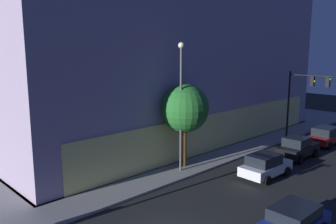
{
  "coord_description": "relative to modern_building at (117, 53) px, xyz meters",
  "views": [
    {
      "loc": [
        -10.0,
        -10.36,
        8.9
      ],
      "look_at": [
        4.72,
        4.91,
        5.03
      ],
      "focal_mm": 37.01,
      "sensor_mm": 36.0,
      "label": 1
    }
  ],
  "objects": [
    {
      "name": "car_white",
      "position": [
        -3.17,
        -21.63,
        -7.58
      ],
      "size": [
        4.21,
        2.17,
        1.69
      ],
      "color": "silver",
      "rests_on": "ground"
    },
    {
      "name": "traffic_light_far_corner",
      "position": [
        7.79,
        -19.04,
        -3.56
      ],
      "size": [
        0.35,
        4.09,
        6.64
      ],
      "color": "black",
      "rests_on": "sidewalk_corner"
    },
    {
      "name": "car_blue",
      "position": [
        -9.47,
        -26.74,
        -7.63
      ],
      "size": [
        4.72,
        2.22,
        1.55
      ],
      "color": "navy",
      "rests_on": "ground"
    },
    {
      "name": "street_lamp_sidewalk",
      "position": [
        -6.74,
        -16.81,
        -2.61
      ],
      "size": [
        0.44,
        0.44,
        9.22
      ],
      "color": "#525252",
      "rests_on": "sidewalk_corner"
    },
    {
      "name": "car_black",
      "position": [
        2.61,
        -21.2,
        -7.54
      ],
      "size": [
        4.31,
        2.1,
        1.81
      ],
      "color": "black",
      "rests_on": "ground"
    },
    {
      "name": "car_red",
      "position": [
        8.47,
        -21.15,
        -7.56
      ],
      "size": [
        4.58,
        2.11,
        1.72
      ],
      "color": "maroon",
      "rests_on": "ground"
    },
    {
      "name": "modern_building",
      "position": [
        0.0,
        0.0,
        0.0
      ],
      "size": [
        34.08,
        30.93,
        17.0
      ],
      "color": "#4C4C51",
      "rests_on": "ground"
    },
    {
      "name": "sidewalk_tree",
      "position": [
        -5.84,
        -16.34,
        -3.85
      ],
      "size": [
        3.61,
        3.61,
        6.26
      ],
      "color": "brown",
      "rests_on": "sidewalk_corner"
    }
  ]
}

